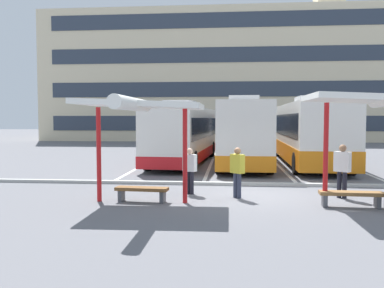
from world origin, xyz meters
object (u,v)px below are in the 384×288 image
object	(u,v)px
coach_bus_2	(307,134)
waiting_passenger_2	(237,169)
waiting_shelter_0	(139,107)
waiting_passenger_3	(190,168)
bench_0	(142,191)
coach_bus_1	(243,133)
bench_1	(351,196)
coach_bus_0	(185,134)
waiting_passenger_0	(342,167)

from	to	relation	value
coach_bus_2	waiting_passenger_2	size ratio (longest dim) A/B	7.83
waiting_shelter_0	waiting_passenger_3	distance (m)	2.94
bench_0	waiting_passenger_3	size ratio (longest dim) A/B	1.06
coach_bus_1	waiting_passenger_2	world-z (taller)	coach_bus_1
bench_1	waiting_passenger_3	size ratio (longest dim) A/B	1.15
coach_bus_0	waiting_passenger_0	xyz separation A→B (m)	(6.08, -10.01, -0.63)
coach_bus_0	waiting_passenger_0	distance (m)	11.73
coach_bus_0	waiting_passenger_2	bearing A→B (deg)	-74.83
waiting_passenger_0	bench_1	bearing A→B (deg)	-94.63
waiting_passenger_0	waiting_passenger_3	xyz separation A→B (m)	(-4.87, 0.32, -0.12)
bench_0	waiting_passenger_3	xyz separation A→B (m)	(1.31, 1.47, 0.54)
coach_bus_1	bench_0	distance (m)	11.71
coach_bus_0	bench_1	bearing A→B (deg)	-62.30
coach_bus_1	waiting_passenger_2	distance (m)	10.27
coach_bus_0	coach_bus_1	distance (m)	3.28
waiting_shelter_0	waiting_passenger_3	world-z (taller)	waiting_shelter_0
waiting_passenger_3	coach_bus_0	bearing A→B (deg)	97.14
bench_0	waiting_passenger_3	world-z (taller)	waiting_passenger_3
coach_bus_1	waiting_passenger_0	distance (m)	10.38
bench_0	bench_1	xyz separation A→B (m)	(6.07, -0.20, 0.00)
bench_0	bench_1	bearing A→B (deg)	-1.93
coach_bus_0	bench_1	size ratio (longest dim) A/B	6.42
waiting_shelter_0	bench_0	size ratio (longest dim) A/B	2.56
coach_bus_1	bench_0	xyz separation A→B (m)	(-3.38, -11.13, -1.39)
coach_bus_1	waiting_passenger_2	bearing A→B (deg)	-92.77
waiting_shelter_0	waiting_passenger_3	xyz separation A→B (m)	(1.31, 1.74, -1.98)
coach_bus_2	bench_0	distance (m)	13.34
waiting_shelter_0	coach_bus_0	bearing A→B (deg)	89.53
coach_bus_1	waiting_passenger_0	bearing A→B (deg)	-74.31
coach_bus_0	waiting_passenger_2	xyz separation A→B (m)	(2.79, -10.27, -0.70)
waiting_shelter_0	bench_1	bearing A→B (deg)	0.59
coach_bus_2	waiting_shelter_0	distance (m)	13.55
coach_bus_2	bench_1	bearing A→B (deg)	-94.35
waiting_passenger_2	coach_bus_0	bearing A→B (deg)	105.17
coach_bus_2	waiting_passenger_0	xyz separation A→B (m)	(-0.77, -10.15, -0.69)
bench_1	coach_bus_0	bearing A→B (deg)	117.70
waiting_shelter_0	bench_1	size ratio (longest dim) A/B	2.36
waiting_shelter_0	waiting_passenger_3	size ratio (longest dim) A/B	2.71
coach_bus_1	coach_bus_2	distance (m)	3.57
coach_bus_1	bench_0	world-z (taller)	coach_bus_1
waiting_shelter_0	bench_1	xyz separation A→B (m)	(6.07, 0.06, -2.51)
waiting_passenger_2	bench_0	bearing A→B (deg)	-162.70
coach_bus_1	waiting_passenger_2	xyz separation A→B (m)	(-0.49, -10.23, -0.80)
waiting_shelter_0	waiting_passenger_2	world-z (taller)	waiting_shelter_0
coach_bus_0	waiting_passenger_0	world-z (taller)	coach_bus_0
coach_bus_0	waiting_passenger_3	distance (m)	9.80
bench_0	bench_1	world-z (taller)	same
waiting_passenger_2	coach_bus_2	bearing A→B (deg)	68.69
waiting_passenger_0	waiting_passenger_3	distance (m)	4.88
coach_bus_2	bench_1	distance (m)	11.63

